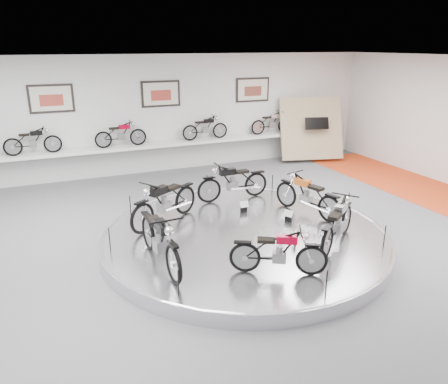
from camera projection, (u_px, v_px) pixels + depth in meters
name	position (u px, v px, depth m)	size (l,w,h in m)	color
floor	(251.00, 249.00, 9.66)	(16.00, 16.00, 0.00)	#555558
ceiling	(255.00, 61.00, 8.37)	(16.00, 16.00, 0.00)	white
wall_back	(161.00, 114.00, 15.11)	(16.00, 16.00, 0.00)	silver
dado_band	(163.00, 155.00, 15.56)	(15.68, 0.04, 1.10)	#BCBCBA
display_platform	(245.00, 238.00, 9.87)	(6.40, 6.40, 0.30)	silver
platform_rim	(245.00, 233.00, 9.83)	(6.40, 6.40, 0.10)	#B2B2BA
shelf	(165.00, 144.00, 15.17)	(11.00, 0.55, 0.10)	silver
poster_left	(51.00, 99.00, 13.54)	(1.35, 0.06, 0.88)	beige
poster_center	(161.00, 94.00, 14.85)	(1.35, 0.06, 0.88)	beige
poster_right	(253.00, 90.00, 16.15)	(1.35, 0.06, 0.88)	beige
display_panel	(311.00, 128.00, 16.65)	(2.40, 0.12, 2.40)	tan
shelf_bike_a	(33.00, 143.00, 13.47)	(1.22, 0.42, 0.73)	black
shelf_bike_b	(121.00, 136.00, 14.47)	(1.22, 0.42, 0.73)	#97001C
shelf_bike_c	(205.00, 129.00, 15.59)	(1.22, 0.42, 0.73)	black
shelf_bike_d	(271.00, 124.00, 16.60)	(1.22, 0.42, 0.73)	#A6A7AB
bike_a	(307.00, 195.00, 10.68)	(1.72, 0.61, 1.01)	#CB5B1C
bike_b	(233.00, 181.00, 11.72)	(1.74, 0.61, 1.02)	black
bike_c	(165.00, 201.00, 10.13)	(1.85, 0.65, 1.09)	black
bike_d	(160.00, 238.00, 8.18)	(1.87, 0.66, 1.10)	black
bike_e	(278.00, 252.00, 7.90)	(1.52, 0.54, 0.89)	#97001C
bike_f	(338.00, 223.00, 9.01)	(1.71, 0.61, 1.01)	#A6A7AB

